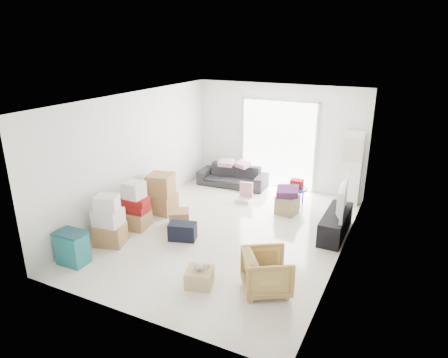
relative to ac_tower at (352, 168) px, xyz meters
name	(u,v)px	position (x,y,z in m)	size (l,w,h in m)	color
room_shell	(228,169)	(-1.95, -2.65, 0.48)	(4.98, 6.48, 3.18)	silver
sliding_door	(278,141)	(-1.95, 0.33, 0.37)	(2.10, 0.04, 2.33)	white
ac_tower	(352,168)	(0.00, 0.00, 0.00)	(0.45, 0.30, 1.75)	silver
tv_console	(335,224)	(0.05, -1.83, -0.64)	(0.43, 1.42, 0.47)	black
television	(337,210)	(0.05, -1.83, -0.33)	(1.11, 0.64, 0.15)	black
sofa	(233,173)	(-3.02, -0.15, -0.52)	(1.83, 0.53, 0.72)	#27272C
pillow_left	(226,157)	(-3.20, -0.18, -0.09)	(0.41, 0.32, 0.13)	#BA8891
pillow_right	(243,159)	(-2.74, -0.10, -0.10)	(0.33, 0.26, 0.11)	#BA8891
armchair	(267,270)	(-0.52, -4.24, -0.51)	(0.71, 0.66, 0.73)	tan
storage_bins	(72,248)	(-3.85, -4.97, -0.57)	(0.53, 0.38, 0.61)	#1A696A
box_stack_a	(109,223)	(-3.75, -4.13, -0.43)	(0.65, 0.59, 0.99)	#9C7B46
box_stack_b	(135,208)	(-3.75, -3.33, -0.44)	(0.57, 0.56, 1.01)	#9C7B46
box_stack_c	(161,194)	(-3.72, -2.45, -0.43)	(0.61, 0.61, 0.91)	#9C7B46
loose_box	(179,218)	(-2.98, -2.87, -0.70)	(0.41, 0.41, 0.34)	#9C7B46
duffel_bag	(183,231)	(-2.60, -3.36, -0.71)	(0.53, 0.32, 0.34)	black
ottoman	(287,205)	(-1.14, -1.26, -0.66)	(0.43, 0.43, 0.43)	#999059
blanket	(288,193)	(-1.14, -1.26, -0.38)	(0.47, 0.47, 0.14)	#471C47
kids_table	(297,187)	(-1.10, -0.72, -0.41)	(0.52, 0.52, 0.65)	#1E30CC
toy_walker	(245,196)	(-2.28, -1.03, -0.75)	(0.37, 0.33, 0.47)	silver
wood_crate	(199,277)	(-1.53, -4.57, -0.74)	(0.41, 0.41, 0.28)	tan
plush_bunny	(201,267)	(-1.51, -4.56, -0.54)	(0.26, 0.15, 0.13)	#B2ADA8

